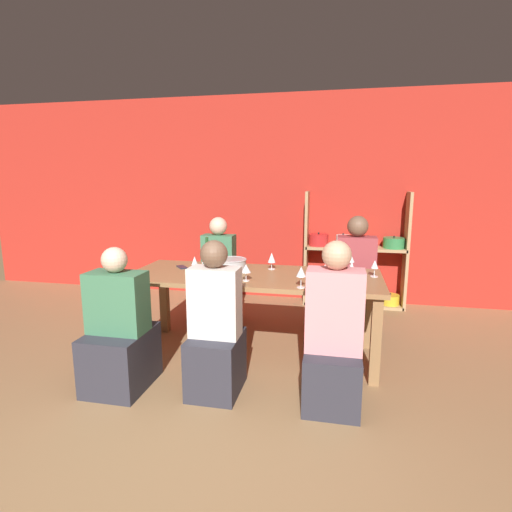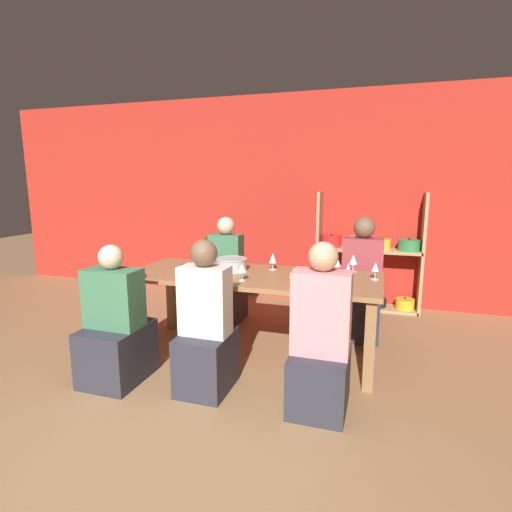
% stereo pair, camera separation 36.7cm
% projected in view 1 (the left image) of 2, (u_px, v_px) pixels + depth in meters
% --- Properties ---
extents(wall_back_red, '(8.80, 0.06, 2.70)m').
position_uv_depth(wall_back_red, '(273.00, 199.00, 5.37)').
color(wall_back_red, red).
rests_on(wall_back_red, ground_plane).
extents(shelf_unit, '(1.27, 0.30, 1.46)m').
position_uv_depth(shelf_unit, '(355.00, 263.00, 5.11)').
color(shelf_unit, tan).
rests_on(shelf_unit, ground_plane).
extents(dining_table, '(2.27, 0.89, 0.76)m').
position_uv_depth(dining_table, '(254.00, 284.00, 3.62)').
color(dining_table, olive).
rests_on(dining_table, ground_plane).
extents(mixing_bowl, '(0.30, 0.30, 0.12)m').
position_uv_depth(mixing_bowl, '(231.00, 265.00, 3.72)').
color(mixing_bowl, '#B7BABC').
rests_on(mixing_bowl, dining_table).
extents(wine_bottle_green, '(0.07, 0.07, 0.35)m').
position_uv_depth(wine_bottle_green, '(207.00, 261.00, 3.52)').
color(wine_bottle_green, '#1E4C23').
rests_on(wine_bottle_green, dining_table).
extents(wine_glass_empty_a, '(0.06, 0.06, 0.18)m').
position_uv_depth(wine_glass_empty_a, '(352.00, 268.00, 3.26)').
color(wine_glass_empty_a, white).
rests_on(wine_glass_empty_a, dining_table).
extents(wine_glass_red_a, '(0.08, 0.08, 0.17)m').
position_uv_depth(wine_glass_red_a, '(301.00, 272.00, 3.13)').
color(wine_glass_red_a, white).
rests_on(wine_glass_red_a, dining_table).
extents(wine_glass_red_b, '(0.07, 0.07, 0.15)m').
position_uv_depth(wine_glass_red_b, '(325.00, 270.00, 3.33)').
color(wine_glass_red_b, white).
rests_on(wine_glass_red_b, dining_table).
extents(wine_glass_empty_b, '(0.07, 0.07, 0.16)m').
position_uv_depth(wine_glass_empty_b, '(272.00, 258.00, 3.79)').
color(wine_glass_empty_b, white).
rests_on(wine_glass_empty_b, dining_table).
extents(wine_glass_empty_c, '(0.07, 0.07, 0.15)m').
position_uv_depth(wine_glass_empty_c, '(375.00, 265.00, 3.50)').
color(wine_glass_empty_c, white).
rests_on(wine_glass_empty_c, dining_table).
extents(wine_glass_empty_d, '(0.08, 0.08, 0.14)m').
position_uv_depth(wine_glass_empty_d, '(246.00, 269.00, 3.35)').
color(wine_glass_empty_d, white).
rests_on(wine_glass_empty_d, dining_table).
extents(wine_glass_red_c, '(0.07, 0.07, 0.16)m').
position_uv_depth(wine_glass_red_c, '(205.00, 259.00, 3.74)').
color(wine_glass_red_c, white).
rests_on(wine_glass_red_c, dining_table).
extents(wine_glass_red_d, '(0.08, 0.08, 0.16)m').
position_uv_depth(wine_glass_red_d, '(351.00, 258.00, 3.77)').
color(wine_glass_red_d, white).
rests_on(wine_glass_red_d, dining_table).
extents(wine_glass_red_e, '(0.07, 0.07, 0.15)m').
position_uv_depth(wine_glass_red_e, '(195.00, 261.00, 3.67)').
color(wine_glass_red_e, white).
rests_on(wine_glass_red_e, dining_table).
extents(wine_glass_red_f, '(0.07, 0.07, 0.15)m').
position_uv_depth(wine_glass_red_f, '(337.00, 262.00, 3.63)').
color(wine_glass_red_f, white).
rests_on(wine_glass_red_f, dining_table).
extents(cell_phone, '(0.15, 0.16, 0.01)m').
position_uv_depth(cell_phone, '(182.00, 267.00, 3.89)').
color(cell_phone, '#1E2338').
rests_on(cell_phone, dining_table).
extents(person_near_a, '(0.37, 0.46, 1.17)m').
position_uv_depth(person_near_a, '(216.00, 338.00, 2.99)').
color(person_near_a, '#2D2D38').
rests_on(person_near_a, ground_plane).
extents(person_far_a, '(0.39, 0.49, 1.24)m').
position_uv_depth(person_far_a, '(355.00, 291.00, 4.18)').
color(person_far_a, '#2D2D38').
rests_on(person_far_a, ground_plane).
extents(person_near_b, '(0.39, 0.49, 1.20)m').
position_uv_depth(person_near_b, '(333.00, 347.00, 2.82)').
color(person_near_b, '#2D2D38').
rests_on(person_near_b, ground_plane).
extents(person_far_b, '(0.36, 0.45, 1.20)m').
position_uv_depth(person_far_b, '(219.00, 283.00, 4.53)').
color(person_far_b, '#2D2D38').
rests_on(person_far_b, ground_plane).
extents(person_near_c, '(0.43, 0.54, 1.11)m').
position_uv_depth(person_near_c, '(120.00, 338.00, 3.08)').
color(person_near_c, '#2D2D38').
rests_on(person_near_c, ground_plane).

